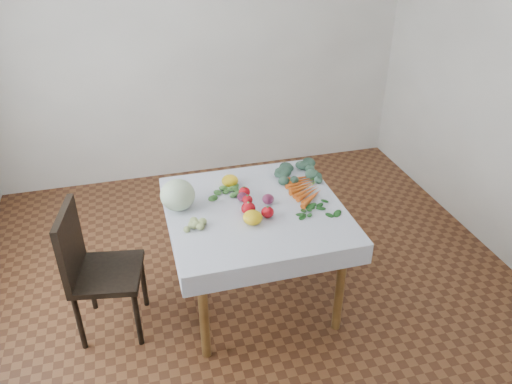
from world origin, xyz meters
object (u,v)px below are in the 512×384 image
carrot_bunch (305,188)px  chair (92,264)px  heirloom_back (230,181)px  table (255,221)px  cabbage (178,195)px

carrot_bunch → chair: bearing=-174.5°
carrot_bunch → heirloom_back: bearing=157.7°
chair → carrot_bunch: size_ratio=2.31×
chair → heirloom_back: (0.97, 0.34, 0.27)m
table → heirloom_back: size_ratio=8.66×
heirloom_back → carrot_bunch: heirloom_back is taller
heirloom_back → carrot_bunch: 0.52m
chair → heirloom_back: bearing=19.3°
cabbage → carrot_bunch: bearing=-0.2°
table → chair: size_ratio=1.08×
cabbage → heirloom_back: 0.44m
table → heirloom_back: bearing=106.3°
heirloom_back → chair: bearing=-160.7°
carrot_bunch → table: bearing=-162.2°
carrot_bunch → cabbage: bearing=179.8°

